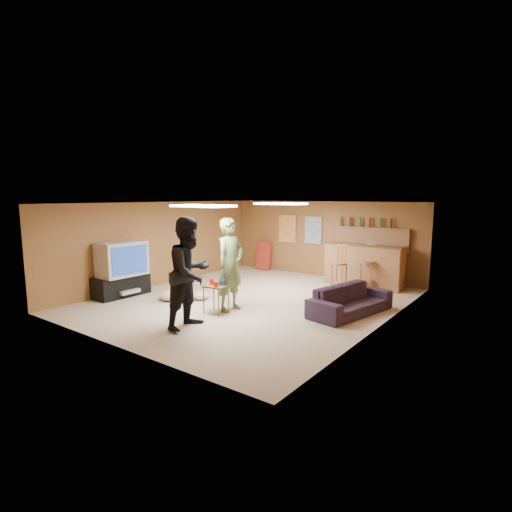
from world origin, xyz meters
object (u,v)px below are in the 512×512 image
Objects in this scene: tv_body at (122,259)px; person_olive at (230,265)px; bar_counter at (364,265)px; tray_table at (216,300)px; person_black at (190,273)px; sofa at (351,300)px.

person_olive reaches higher than tv_body.
bar_counter reaches higher than tray_table.
person_black is (2.90, -0.61, 0.10)m from tv_body.
tv_body is 1.89× the size of tray_table.
tray_table is at bearing 171.93° from person_olive.
person_black reaches higher than bar_counter.
person_black is 1.14m from tray_table.
tv_body is 5.27m from sofa.
person_olive is 0.96× the size of person_black.
sofa is (4.89, 1.87, -0.62)m from tv_body.
bar_counter is 3.43× the size of tray_table.
person_olive is 2.54m from sofa.
person_olive reaches higher than sofa.
person_olive reaches higher than tray_table.
person_olive is 3.29× the size of tray_table.
tray_table is at bearing 6.50° from person_black.
person_black is (-1.25, -5.06, 0.45)m from bar_counter.
bar_counter is 1.03× the size of sofa.
person_olive is 1.25m from person_black.
tv_body is at bearing 122.84° from sofa.
sofa is (2.00, 2.48, -0.72)m from person_black.
bar_counter is at bearing -18.14° from person_olive.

